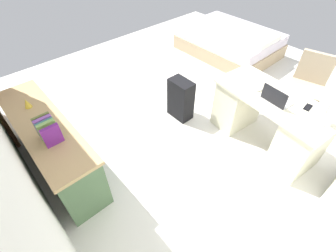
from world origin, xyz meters
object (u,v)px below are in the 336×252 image
laptop (276,99)px  desk_lamp (327,103)px  desk (267,120)px  computer_mouse (259,89)px  cell_phone_near_laptop (308,107)px  office_chair (304,90)px  credenza (52,145)px  figurine_small (27,103)px  bed (229,42)px  suitcase_black (181,99)px

laptop → desk_lamp: desk_lamp is taller
desk → computer_mouse: size_ratio=15.04×
laptop → cell_phone_near_laptop: laptop is taller
office_chair → credenza: bearing=65.5°
laptop → figurine_small: size_ratio=3.02×
bed → figurine_small: bearing=91.9°
computer_mouse → cell_phone_near_laptop: 0.57m
office_chair → suitcase_black: size_ratio=1.51×
desk_lamp → computer_mouse: bearing=-3.3°
desk → desk_lamp: size_ratio=4.36×
bed → credenza: bearing=96.9°
bed → suitcase_black: size_ratio=3.07×
desk → computer_mouse: 0.43m
bed → desk_lamp: bearing=143.6°
credenza → office_chair: bearing=-114.5°
cell_phone_near_laptop → laptop: bearing=26.1°
desk → credenza: 2.66m
desk → figurine_small: 2.90m
suitcase_black → desk_lamp: size_ratio=1.81×
suitcase_black → office_chair: bearing=-128.7°
computer_mouse → desk_lamp: (-0.72, 0.04, 0.24)m
credenza → figurine_small: size_ratio=16.36×
suitcase_black → desk_lamp: bearing=-166.0°
laptop → figurine_small: (1.83, 2.16, -0.01)m
bed → figurine_small: figurine_small is taller
office_chair → desk: bearing=88.9°
credenza → cell_phone_near_laptop: bearing=-127.2°
office_chair → bed: 2.10m
credenza → suitcase_black: 1.81m
laptop → cell_phone_near_laptop: (-0.30, -0.19, -0.04)m
desk → desk_lamp: bearing=173.2°
bed → desk_lamp: 3.11m
suitcase_black → bed: bearing=-69.6°
bed → computer_mouse: 2.50m
office_chair → desk_lamp: size_ratio=2.72×
desk → figurine_small: figurine_small is taller
laptop → desk: bearing=-66.5°
bed → suitcase_black: (-0.80, 2.19, 0.07)m
suitcase_black → cell_phone_near_laptop: cell_phone_near_laptop is taller
suitcase_black → credenza: bearing=80.3°
desk → computer_mouse: bearing=5.0°
credenza → computer_mouse: computer_mouse is taller
suitcase_black → laptop: bearing=-162.1°
cell_phone_near_laptop → suitcase_black: bearing=15.0°
desk → laptop: (-0.04, 0.09, 0.41)m
office_chair → figurine_small: office_chair is taller
bed → figurine_small: 4.01m
office_chair → figurine_small: bearing=60.5°
office_chair → bed: size_ratio=0.49×
desk → suitcase_black: (1.12, 0.46, -0.08)m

